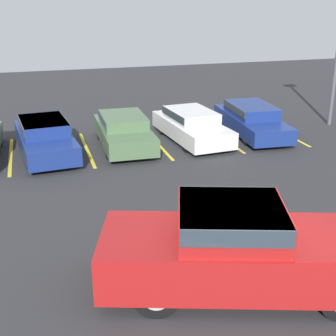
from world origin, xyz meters
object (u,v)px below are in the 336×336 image
at_px(pickup_truck, 245,249).
at_px(parked_sedan_d, 191,125).
at_px(parked_sedan_e, 251,119).
at_px(parked_sedan_c, 124,130).
at_px(parked_sedan_b, 45,136).

xyz_separation_m(pickup_truck, parked_sedan_d, (2.33, 9.79, -0.24)).
distance_m(pickup_truck, parked_sedan_e, 11.15).
height_order(pickup_truck, parked_sedan_c, pickup_truck).
relative_size(pickup_truck, parked_sedan_b, 1.26).
distance_m(parked_sedan_c, parked_sedan_d, 2.73).
relative_size(parked_sedan_b, parked_sedan_c, 1.08).
height_order(pickup_truck, parked_sedan_d, pickup_truck).
bearing_deg(parked_sedan_e, parked_sedan_b, -84.18).
relative_size(pickup_truck, parked_sedan_c, 1.36).
relative_size(pickup_truck, parked_sedan_d, 1.31).
bearing_deg(parked_sedan_d, parked_sedan_e, 88.44).
bearing_deg(parked_sedan_b, parked_sedan_e, 86.49).
distance_m(parked_sedan_b, parked_sedan_d, 5.65).
distance_m(pickup_truck, parked_sedan_b, 10.24).
bearing_deg(parked_sedan_b, parked_sedan_c, 86.48).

